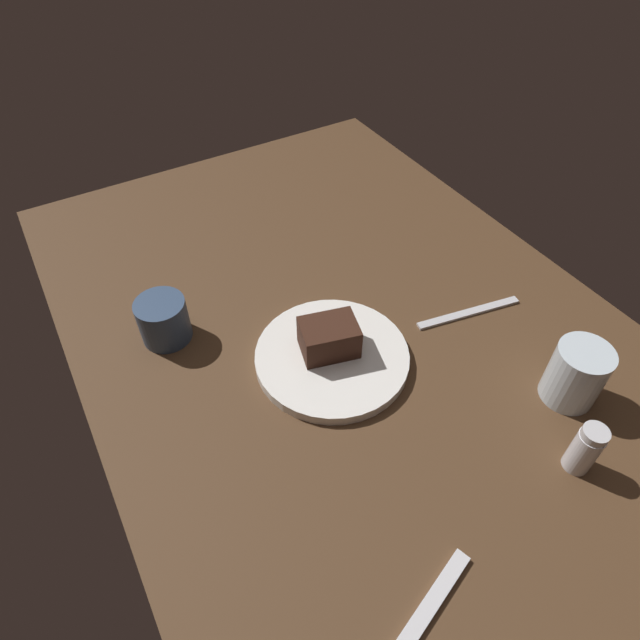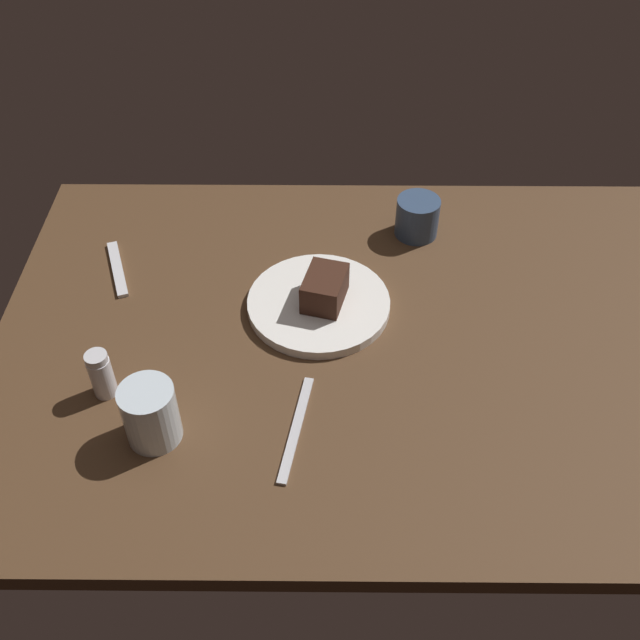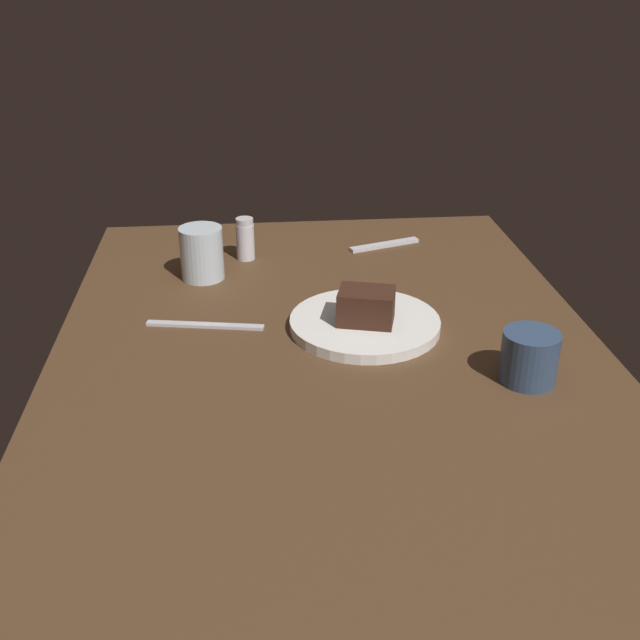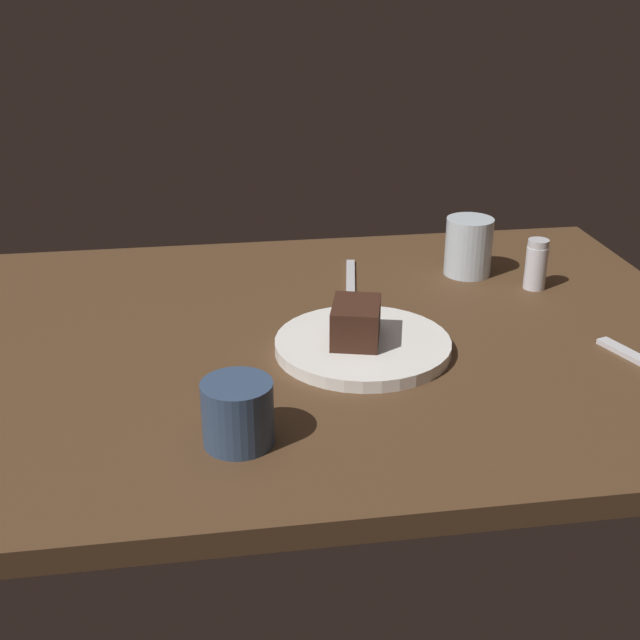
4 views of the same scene
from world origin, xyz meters
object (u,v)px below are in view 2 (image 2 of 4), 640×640
Objects in this scene: water_glass at (150,414)px; dessert_spoon at (117,269)px; coffee_cup at (417,217)px; dessert_plate at (319,304)px; salt_shaker at (101,374)px; chocolate_cake_slice at (325,288)px; butter_knife at (296,428)px.

water_glass is 38.14cm from dessert_spoon.
dessert_spoon is at bearing -168.37° from coffee_cup.
coffee_cup is 55.06cm from dessert_spoon.
dessert_plate is 1.60× the size of dessert_spoon.
water_glass is 0.64× the size of dessert_spoon.
coffee_cup is at bearing 37.97° from salt_shaker.
chocolate_cake_slice reaches higher than butter_knife.
butter_knife is (28.81, -6.79, -3.78)cm from salt_shaker.
chocolate_cake_slice reaches higher than dessert_plate.
dessert_spoon is at bearing 109.60° from water_glass.
dessert_spoon is 47.69cm from butter_knife.
butter_knife is (-21.04, -45.70, -3.46)cm from coffee_cup.
dessert_spoon is (-35.81, 9.27, -0.51)cm from dessert_plate.
coffee_cup is 0.42× the size of butter_knife.
salt_shaker reaches higher than dessert_spoon.
salt_shaker is 1.03× the size of coffee_cup.
dessert_plate is 2.49× the size of water_glass.
dessert_plate is 2.93× the size of salt_shaker.
butter_knife is at bearing -96.79° from dessert_plate.
water_glass is (8.73, -7.86, 0.77)cm from salt_shaker.
water_glass is at bearing -132.39° from chocolate_cake_slice.
water_glass reaches higher than salt_shaker.
chocolate_cake_slice is at bearing -123.11° from dessert_spoon.
salt_shaker is 0.54× the size of dessert_spoon.
dessert_plate is 1.26× the size of butter_knife.
dessert_plate is 36.98cm from salt_shaker.
butter_knife is (-3.02, -25.35, -0.61)cm from dessert_plate.
butter_knife is (20.08, 1.07, -4.55)cm from water_glass.
dessert_plate is at bearing 30.25° from salt_shaker.
salt_shaker is at bearing -149.75° from dessert_plate.
water_glass is at bearing -131.17° from dessert_plate.
coffee_cup is at bearing 48.46° from dessert_plate.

